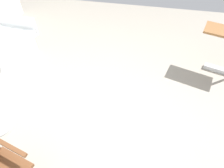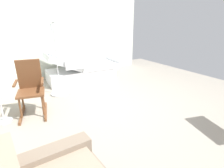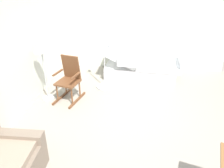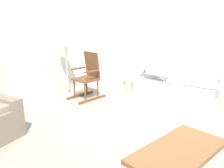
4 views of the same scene
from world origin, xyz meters
name	(u,v)px [view 3 (image 3 of 4)]	position (x,y,z in m)	size (l,w,h in m)	color
ground_plane	(138,122)	(0.00, 0.00, 0.00)	(7.22, 7.22, 0.00)	gray
back_wall	(8,55)	(0.00, 2.48, 1.35)	(5.97, 0.10, 2.70)	silver
side_wall	(141,24)	(2.94, 0.00, 1.35)	(0.10, 5.06, 2.70)	silver
hospital_bed	(140,67)	(2.20, -0.05, 0.30)	(1.13, 2.16, 0.99)	silver
rocking_chair	(69,79)	(0.82, 1.61, 0.50)	(0.85, 0.65, 1.05)	brown
floor_lamp	(41,49)	(0.73, 2.14, 1.23)	(0.34, 0.34, 1.48)	#B2B5BA
iv_pole	(105,78)	(1.48, 0.87, 0.25)	(0.44, 0.44, 1.69)	#B2B5BA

